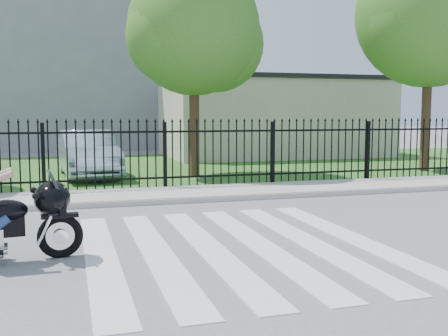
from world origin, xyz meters
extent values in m
plane|color=slate|center=(0.00, 0.00, 0.00)|extent=(120.00, 120.00, 0.00)
cube|color=#ADAAA3|center=(0.00, 5.00, 0.06)|extent=(40.00, 2.00, 0.12)
cube|color=#ADAAA3|center=(0.00, 4.00, 0.06)|extent=(40.00, 0.12, 0.12)
cube|color=#295C1F|center=(0.00, 12.00, 0.01)|extent=(40.00, 12.00, 0.02)
cube|color=black|center=(0.00, 6.00, 0.35)|extent=(26.00, 0.04, 0.05)
cube|color=black|center=(0.00, 6.00, 1.55)|extent=(26.00, 0.04, 0.05)
cylinder|color=#382316|center=(1.50, 9.00, 2.08)|extent=(0.32, 0.32, 4.16)
sphere|color=#367220|center=(1.50, 9.00, 4.68)|extent=(4.20, 4.20, 4.20)
cylinder|color=#382316|center=(9.50, 8.00, 2.40)|extent=(0.32, 0.32, 4.80)
sphere|color=#367220|center=(9.50, 8.00, 5.40)|extent=(5.00, 5.00, 5.00)
cube|color=beige|center=(7.00, 16.00, 1.75)|extent=(10.00, 6.00, 3.50)
cube|color=black|center=(7.00, 16.00, 3.60)|extent=(10.20, 6.20, 0.20)
cube|color=gray|center=(-3.00, 26.00, 6.00)|extent=(15.00, 10.00, 12.00)
torus|color=black|center=(-2.54, 0.13, 0.30)|extent=(0.64, 0.18, 0.63)
ellipsoid|color=black|center=(-3.23, 0.06, 0.72)|extent=(0.60, 0.42, 0.30)
ellipsoid|color=black|center=(-2.64, 0.12, 0.85)|extent=(0.56, 0.71, 0.50)
imported|color=#A1B6CB|center=(-1.82, 9.58, 0.76)|extent=(1.94, 4.59, 1.47)
camera|label=1|loc=(-2.39, -7.46, 2.03)|focal=42.00mm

